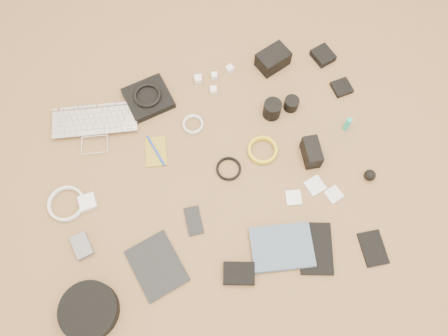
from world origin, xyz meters
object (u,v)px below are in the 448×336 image
object	(u,v)px
laptop	(95,132)
dslr_camera	(273,59)
tablet	(157,266)
phone	(194,221)
paperback	(286,270)
headphone_case	(89,311)

from	to	relation	value
laptop	dslr_camera	bearing A→B (deg)	18.19
laptop	tablet	xyz separation A→B (m)	(0.13, -0.63, -0.01)
phone	tablet	bearing A→B (deg)	-140.63
tablet	laptop	bearing A→B (deg)	87.19
laptop	dslr_camera	xyz separation A→B (m)	(0.85, 0.12, 0.03)
dslr_camera	tablet	distance (m)	1.05
phone	paperback	distance (m)	0.41
dslr_camera	paperback	size ratio (longest dim) A/B	0.59
dslr_camera	tablet	xyz separation A→B (m)	(-0.72, -0.76, -0.04)
tablet	headphone_case	xyz separation A→B (m)	(-0.27, -0.09, 0.02)
phone	paperback	world-z (taller)	paperback
tablet	dslr_camera	bearing A→B (deg)	32.16
dslr_camera	headphone_case	bearing A→B (deg)	-159.24
dslr_camera	paperback	world-z (taller)	dslr_camera
paperback	headphone_case	bearing A→B (deg)	95.07
dslr_camera	tablet	size ratio (longest dim) A/B	0.62
dslr_camera	headphone_case	distance (m)	1.31
phone	dslr_camera	bearing A→B (deg)	52.22
phone	headphone_case	distance (m)	0.51
tablet	headphone_case	distance (m)	0.29
headphone_case	laptop	bearing A→B (deg)	78.55
headphone_case	phone	bearing A→B (deg)	26.49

